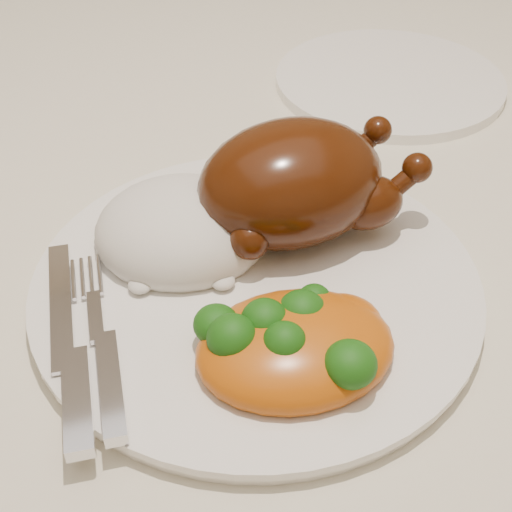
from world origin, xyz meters
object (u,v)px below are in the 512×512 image
object	(u,v)px
dinner_plate	(256,285)
roast_chicken	(296,182)
side_plate	(389,81)
dining_table	(273,241)

from	to	relation	value
dinner_plate	roast_chicken	distance (m)	0.08
side_plate	roast_chicken	xyz separation A→B (m)	(-0.18, -0.20, 0.05)
dining_table	side_plate	world-z (taller)	side_plate
dinner_plate	roast_chicken	world-z (taller)	roast_chicken
side_plate	roast_chicken	bearing A→B (deg)	-131.46
dinner_plate	side_plate	distance (m)	0.34
dinner_plate	roast_chicken	size ratio (longest dim) A/B	1.79
dinner_plate	side_plate	size ratio (longest dim) A/B	1.31
roast_chicken	dining_table	bearing A→B (deg)	72.65
dinner_plate	side_plate	bearing A→B (deg)	47.78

